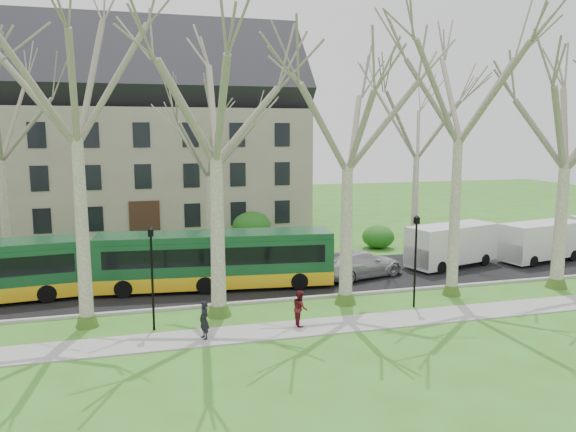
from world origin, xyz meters
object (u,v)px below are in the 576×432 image
at_px(pedestrian_b, 300,308).
at_px(sedan, 360,264).
at_px(van_b, 542,242).
at_px(pedestrian_a, 204,320).
at_px(van_a, 452,246).
at_px(bus_follow, 216,259).

bearing_deg(pedestrian_b, sedan, -37.19).
xyz_separation_m(van_b, pedestrian_a, (-22.34, -8.03, -0.46)).
bearing_deg(pedestrian_a, pedestrian_b, 79.16).
xyz_separation_m(van_b, pedestrian_b, (-18.22, -7.52, -0.47)).
xyz_separation_m(sedan, pedestrian_a, (-9.64, -7.33, -0.00)).
bearing_deg(sedan, van_a, -98.76).
bearing_deg(pedestrian_a, bus_follow, 150.60).
bearing_deg(pedestrian_b, van_a, -55.11).
distance_m(van_a, van_b, 6.30).
bearing_deg(van_b, sedan, 171.97).
height_order(sedan, van_b, van_b).
distance_m(bus_follow, sedan, 8.17).
bearing_deg(pedestrian_b, pedestrian_a, 98.76).
height_order(sedan, van_a, van_a).
relative_size(van_a, pedestrian_a, 3.78).
height_order(bus_follow, pedestrian_a, bus_follow).
xyz_separation_m(bus_follow, van_a, (14.55, 0.97, -0.24)).
relative_size(bus_follow, sedan, 2.28).
bearing_deg(bus_follow, van_a, 9.80).
bearing_deg(bus_follow, pedestrian_b, -63.00).
distance_m(bus_follow, van_b, 20.85).
xyz_separation_m(bus_follow, sedan, (8.14, 0.02, -0.74)).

